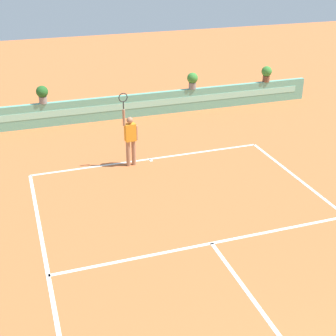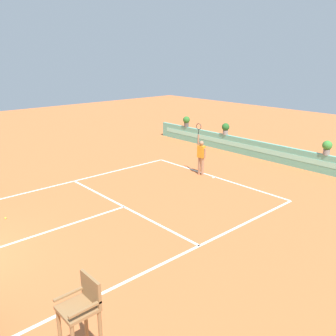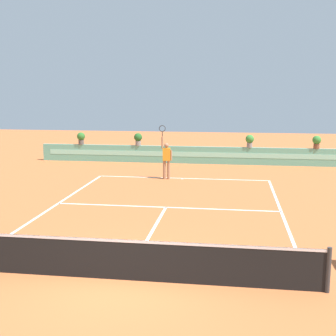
# 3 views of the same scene
# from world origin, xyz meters

# --- Properties ---
(ground_plane) EXTENTS (60.00, 60.00, 0.00)m
(ground_plane) POSITION_xyz_m (0.00, 6.00, 0.00)
(ground_plane) COLOR #BC6033
(court_lines) EXTENTS (8.32, 11.94, 0.01)m
(court_lines) POSITION_xyz_m (0.00, 6.72, 0.00)
(court_lines) COLOR white
(court_lines) RESTS_ON ground
(net) EXTENTS (8.92, 0.10, 1.00)m
(net) POSITION_xyz_m (0.00, 0.00, 0.51)
(net) COLOR #333333
(net) RESTS_ON ground
(back_wall_barrier) EXTENTS (18.00, 0.21, 1.00)m
(back_wall_barrier) POSITION_xyz_m (0.00, 16.39, 0.50)
(back_wall_barrier) COLOR #60A88E
(back_wall_barrier) RESTS_ON ground
(tennis_player) EXTENTS (0.62, 0.25, 2.58)m
(tennis_player) POSITION_xyz_m (-0.75, 11.63, 1.05)
(tennis_player) COLOR #9E7051
(tennis_player) RESTS_ON ground
(tennis_ball_near_baseline) EXTENTS (0.07, 0.07, 0.07)m
(tennis_ball_near_baseline) POSITION_xyz_m (-1.99, 2.51, 0.03)
(tennis_ball_near_baseline) COLOR #CCE033
(tennis_ball_near_baseline) RESTS_ON ground
(potted_plant_far_left) EXTENTS (0.48, 0.48, 0.72)m
(potted_plant_far_left) POSITION_xyz_m (-6.62, 16.39, 1.41)
(potted_plant_far_left) COLOR #514C47
(potted_plant_far_left) RESTS_ON back_wall_barrier
(potted_plant_right) EXTENTS (0.48, 0.48, 0.72)m
(potted_plant_right) POSITION_xyz_m (3.32, 16.39, 1.41)
(potted_plant_right) COLOR gray
(potted_plant_right) RESTS_ON back_wall_barrier
(potted_plant_far_right) EXTENTS (0.48, 0.48, 0.72)m
(potted_plant_far_right) POSITION_xyz_m (6.99, 16.39, 1.41)
(potted_plant_far_right) COLOR brown
(potted_plant_far_right) RESTS_ON back_wall_barrier
(potted_plant_left) EXTENTS (0.48, 0.48, 0.72)m
(potted_plant_left) POSITION_xyz_m (-3.14, 16.39, 1.41)
(potted_plant_left) COLOR gray
(potted_plant_left) RESTS_ON back_wall_barrier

